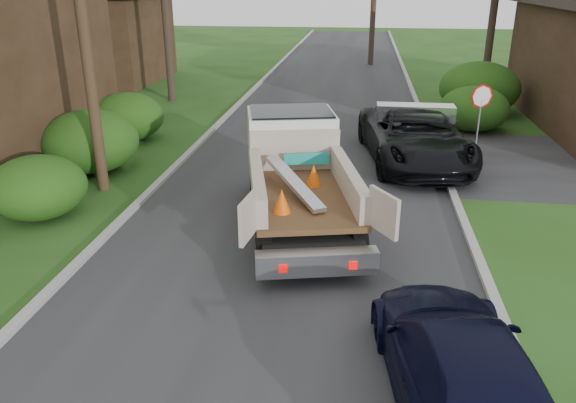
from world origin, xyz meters
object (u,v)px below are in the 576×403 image
Objects in this scene: flatbed_truck at (295,163)px; navy_suv at (461,367)px; black_pickup at (414,136)px; house_left_far at (93,25)px; stop_sign at (480,107)px.

flatbed_truck reaches higher than navy_suv.
house_left_far is at bearing 133.05° from black_pickup.
stop_sign is at bearing 30.09° from flatbed_truck.
house_left_far is 1.62× the size of navy_suv.
flatbed_truck reaches higher than black_pickup.
stop_sign is 0.38× the size of flatbed_truck.
stop_sign is 0.33× the size of house_left_far.
flatbed_truck is at bearing -73.21° from navy_suv.
flatbed_truck is 7.33m from navy_suv.
flatbed_truck is at bearing -52.93° from house_left_far.
navy_suv is (-0.22, -11.18, -0.18)m from black_pickup.
house_left_far reaches higher than flatbed_truck.
house_left_far is at bearing -63.70° from navy_suv.
navy_suv is (16.51, -24.50, -2.37)m from house_left_far.
flatbed_truck is 1.06× the size of black_pickup.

